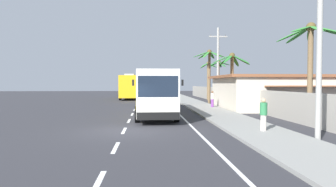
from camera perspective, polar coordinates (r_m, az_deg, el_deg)
ground_plane at (r=15.43m, az=-8.65°, el=-7.29°), size 160.00×160.00×0.00m
sidewalk_kerb at (r=25.89m, az=8.42°, el=-3.37°), size 3.20×90.00×0.14m
lane_markings at (r=29.99m, az=-1.83°, el=-2.74°), size 3.92×71.00×0.01m
boundary_wall at (r=30.68m, az=13.76°, el=-0.89°), size 0.24×60.00×1.93m
coach_bus_foreground at (r=22.39m, az=-2.55°, el=0.46°), size 3.02×11.30×3.62m
coach_bus_far_lane at (r=46.39m, az=-7.41°, el=1.44°), size 3.08×10.57×3.92m
motorcycle_beside_bus at (r=32.00m, az=1.64°, el=-1.28°), size 0.56×1.96×1.59m
pedestrian_near_kerb at (r=15.18m, az=18.24°, el=-3.80°), size 0.36×0.36×1.60m
pedestrian_midwalk at (r=29.13m, az=8.70°, el=-0.98°), size 0.36×0.36×1.61m
utility_pole_nearest at (r=14.26m, az=27.60°, el=8.54°), size 1.95×0.24×8.03m
utility_pole_mid at (r=31.89m, az=9.77°, el=5.47°), size 2.01×0.24×8.46m
palm_nearest at (r=39.73m, az=9.93°, el=4.53°), size 3.08×2.98×5.61m
palm_second at (r=34.89m, az=8.12°, el=5.55°), size 3.92×3.45×6.49m
palm_third at (r=19.37m, az=26.18°, el=7.70°), size 3.88×3.93×6.10m
palm_fourth at (r=44.50m, az=7.89°, el=3.76°), size 2.76×2.97×5.79m
palm_farthest at (r=28.67m, az=12.47°, el=4.73°), size 3.90×3.44×5.43m
roadside_building at (r=31.48m, az=24.58°, el=0.29°), size 16.59×9.78×3.25m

